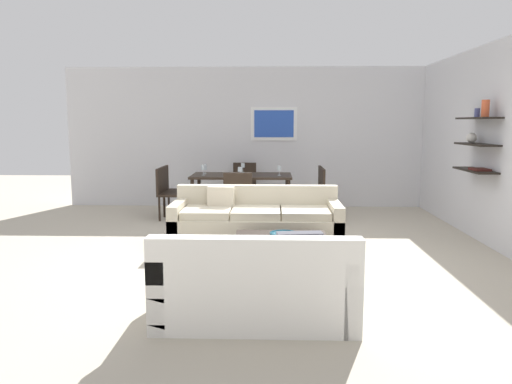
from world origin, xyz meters
The scene contains 19 objects.
ground_plane centered at (0.00, 0.00, 0.00)m, with size 18.00×18.00×0.00m, color #BCB29E.
back_wall_unit centered at (0.30, 3.53, 1.35)m, with size 8.40×0.09×2.70m.
right_wall_shelf_unit centered at (3.03, 0.60, 1.35)m, with size 0.34×8.20×2.70m.
sofa_beige centered at (-0.10, 0.34, 0.29)m, with size 2.22×0.90×0.78m.
loveseat_white centered at (-0.02, -2.12, 0.29)m, with size 1.65×0.90×0.78m.
coffee_table centered at (0.21, -0.87, 0.19)m, with size 1.03×0.94×0.38m.
decorative_bowl centered at (0.24, -0.86, 0.42)m, with size 0.31×0.31×0.08m.
dining_table centered at (-0.42, 2.32, 0.68)m, with size 1.72×0.87×0.75m.
dining_chair_right_far centered at (0.85, 2.52, 0.50)m, with size 0.44×0.44×0.88m.
dining_chair_foot centered at (-0.42, 1.48, 0.50)m, with size 0.44×0.44×0.88m.
dining_chair_right_near centered at (0.85, 2.13, 0.50)m, with size 0.44×0.44×0.88m.
dining_chair_left_near centered at (-1.68, 2.13, 0.50)m, with size 0.44×0.44×0.88m.
dining_chair_head centered at (-0.42, 3.17, 0.50)m, with size 0.44×0.44×0.88m.
dining_chair_left_far centered at (-1.68, 2.52, 0.50)m, with size 0.44×0.44×0.88m.
wine_glass_head centered at (-0.42, 2.70, 0.87)m, with size 0.07×0.07×0.17m.
wine_glass_left_far centered at (-1.06, 2.43, 0.86)m, with size 0.06×0.06×0.17m.
wine_glass_foot centered at (-0.42, 1.95, 0.87)m, with size 0.08×0.08×0.17m.
wine_glass_left_near centered at (-1.06, 2.22, 0.88)m, with size 0.07×0.07×0.18m.
wine_glass_right_near centered at (0.23, 2.22, 0.87)m, with size 0.07×0.07×0.17m.
Camera 1 is at (0.11, -6.08, 1.64)m, focal length 34.43 mm.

